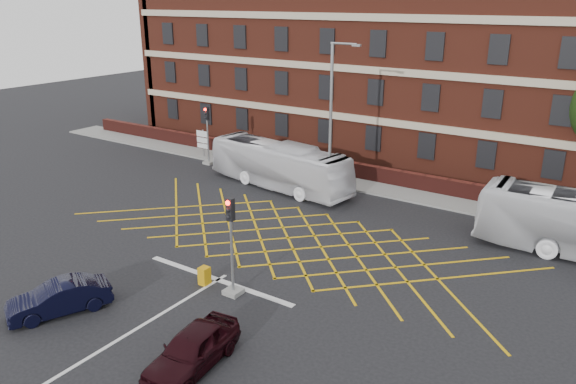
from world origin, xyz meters
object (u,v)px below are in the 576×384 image
Objects in this scene: car_navy at (59,298)px; traffic_light_far at (208,141)px; direction_signs at (203,140)px; bus_left at (279,165)px; traffic_light_near at (232,256)px; car_maroon at (192,349)px; street_lamp at (331,149)px; utility_cabinet at (204,276)px.

traffic_light_far is at bearing 140.16° from car_navy.
bus_left is at bearing -15.73° from direction_signs.
traffic_light_near is at bearing -44.58° from direction_signs.
direction_signs is at bearing 124.96° from car_maroon.
direction_signs is at bearing 167.17° from street_lamp.
bus_left is 2.63× the size of car_maroon.
traffic_light_far is at bearing 87.59° from bus_left.
bus_left is 9.28m from direction_signs.
bus_left is 4.46m from street_lamp.
utility_cabinet is (3.15, 4.92, -0.24)m from car_navy.
traffic_light_near is 21.54m from direction_signs.
traffic_light_near is at bearing 1.19° from utility_cabinet.
street_lamp reaches higher than bus_left.
car_maroon is 0.94× the size of traffic_light_far.
car_maroon is 24.51m from traffic_light_far.
direction_signs reaches higher than car_maroon.
street_lamp is (2.36, 17.11, 2.64)m from car_navy.
street_lamp is at bearing -12.83° from direction_signs.
street_lamp is at bearing -9.49° from traffic_light_far.
direction_signs is (-10.62, 20.07, 0.74)m from car_navy.
direction_signs reaches higher than utility_cabinet.
street_lamp is (-2.36, 12.16, 1.52)m from traffic_light_near.
car_navy reaches higher than utility_cabinet.
traffic_light_far reaches higher than car_maroon.
car_navy is 6.93m from traffic_light_near.
traffic_light_near is 19.76m from traffic_light_far.
car_maroon is 5.05× the size of utility_cabinet.
car_maroon is 0.43× the size of street_lamp.
street_lamp is 12.55m from utility_cabinet.
direction_signs is 2.76× the size of utility_cabinet.
bus_left is 2.72× the size of car_navy.
direction_signs is (-17.35, 19.69, 0.69)m from car_maroon.
car_navy is (1.69, -17.56, -0.84)m from bus_left.
car_maroon is at bearing -75.38° from street_lamp.
car_navy is at bearing 176.85° from car_maroon.
bus_left reaches higher than car_navy.
traffic_light_near is at bearing 107.29° from car_maroon.
car_navy is 1.77× the size of direction_signs.
car_navy is 17.48m from street_lamp.
car_navy is at bearing -64.36° from traffic_light_far.
car_maroon is 17.48m from street_lamp.
utility_cabinet is at bearing 81.88° from car_navy.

